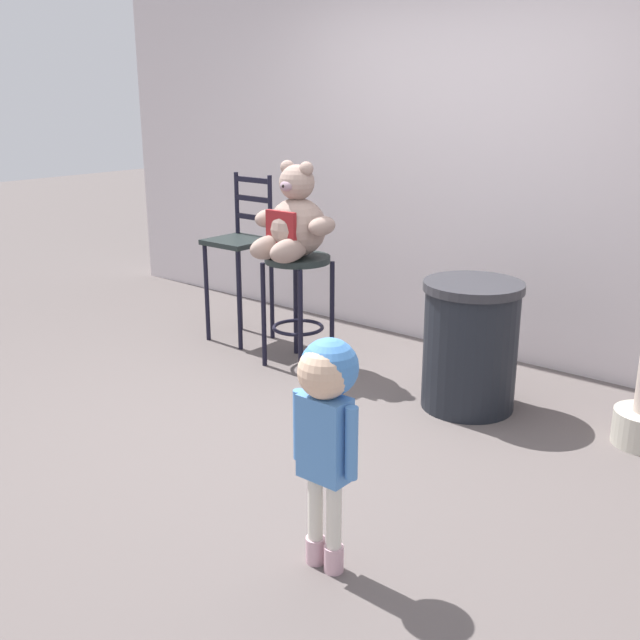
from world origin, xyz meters
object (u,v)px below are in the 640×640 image
Objects in this scene: trash_bin at (470,345)px; bar_stool_with_teddy at (298,287)px; teddy_bear at (294,223)px; child_walking at (326,406)px; bar_chair_empty at (241,249)px.

bar_stool_with_teddy is at bearing -175.58° from trash_bin.
teddy_bear is (0.00, -0.03, 0.42)m from bar_stool_with_teddy.
bar_stool_with_teddy is at bearing 90.00° from teddy_bear.
child_walking reaches higher than trash_bin.
child_walking is at bearing -79.01° from trash_bin.
bar_stool_with_teddy is at bearing 153.52° from child_walking.
child_walking is at bearing -45.78° from teddy_bear.
child_walking is at bearing -38.71° from bar_chair_empty.
child_walking reaches higher than bar_stool_with_teddy.
teddy_bear is at bearing -174.16° from trash_bin.
bar_chair_empty is at bearing 161.13° from child_walking.
teddy_bear reaches higher than child_walking.
bar_chair_empty is at bearing 177.71° from trash_bin.
child_walking is (1.54, -1.58, -0.29)m from teddy_bear.
bar_chair_empty reaches higher than trash_bin.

